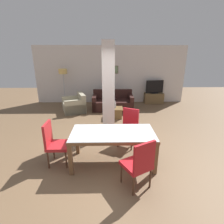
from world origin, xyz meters
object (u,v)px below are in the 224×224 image
object	(u,v)px
dining_chair_near_right	(139,163)
sofa	(113,103)
tv_stand	(154,98)
coffee_table	(115,113)
bottle	(115,105)
tv_screen	(155,87)
floor_lamp	(63,75)
dining_table	(113,138)
armchair	(75,105)
dining_chair_head_left	(54,142)
dining_chair_far_right	(129,126)

from	to	relation	value
dining_chair_near_right	sofa	xyz separation A→B (m)	(-0.35, 4.77, -0.26)
dining_chair_near_right	tv_stand	world-z (taller)	dining_chair_near_right
coffee_table	bottle	distance (m)	0.29
bottle	tv_screen	world-z (taller)	tv_screen
sofa	bottle	world-z (taller)	sofa
tv_stand	coffee_table	bearing A→B (deg)	-134.54
sofa	bottle	xyz separation A→B (m)	(0.06, -1.05, 0.21)
dining_chair_near_right	floor_lamp	bearing A→B (deg)	85.98
tv_stand	floor_lamp	world-z (taller)	floor_lamp
tv_screen	sofa	bearing A→B (deg)	15.21
dining_table	dining_chair_near_right	world-z (taller)	dining_chair_near_right
sofa	armchair	distance (m)	1.63
dining_chair_head_left	sofa	size ratio (longest dim) A/B	0.57
armchair	floor_lamp	bearing A→B (deg)	11.35
armchair	floor_lamp	size ratio (longest dim) A/B	0.69
floor_lamp	armchair	bearing A→B (deg)	-58.62
dining_chair_near_right	bottle	size ratio (longest dim) A/B	3.73
dining_chair_far_right	bottle	xyz separation A→B (m)	(-0.29, 2.09, -0.05)
dining_chair_near_right	armchair	xyz separation A→B (m)	(-1.96, 4.45, -0.27)
armchair	dining_chair_near_right	bearing A→B (deg)	-176.30
bottle	tv_stand	distance (m)	2.79
bottle	tv_screen	xyz separation A→B (m)	(1.97, 1.96, 0.32)
bottle	tv_stand	world-z (taller)	bottle
tv_screen	armchair	bearing A→B (deg)	9.73
armchair	dining_chair_head_left	bearing A→B (deg)	163.74
bottle	dining_chair_head_left	bearing A→B (deg)	-115.94
floor_lamp	sofa	bearing A→B (deg)	-18.49
tv_stand	sofa	bearing A→B (deg)	-155.88
dining_table	armchair	size ratio (longest dim) A/B	1.55
armchair	tv_screen	world-z (taller)	tv_screen
coffee_table	dining_chair_far_right	bearing A→B (deg)	-82.24
dining_chair_near_right	tv_screen	xyz separation A→B (m)	(1.68, 5.68, 0.27)
tv_stand	dining_table	bearing A→B (deg)	-113.50
sofa	dining_chair_near_right	bearing A→B (deg)	94.26
dining_chair_far_right	dining_chair_near_right	xyz separation A→B (m)	(0.00, -1.63, 0.00)
dining_table	dining_chair_far_right	size ratio (longest dim) A/B	1.84
floor_lamp	dining_chair_head_left	bearing A→B (deg)	-79.29
tv_stand	floor_lamp	xyz separation A→B (m)	(-4.29, -0.16, 1.17)
dining_chair_near_right	bottle	distance (m)	3.73
dining_table	dining_chair_near_right	size ratio (longest dim) A/B	1.84
coffee_table	floor_lamp	distance (m)	3.21
dining_chair_head_left	bottle	distance (m)	3.25
dining_chair_far_right	dining_chair_head_left	bearing A→B (deg)	53.97
dining_chair_head_left	coffee_table	world-z (taller)	dining_chair_head_left
sofa	tv_screen	world-z (taller)	tv_screen
dining_table	tv_screen	xyz separation A→B (m)	(2.12, 4.88, 0.20)
armchair	sofa	bearing A→B (deg)	-98.88
dining_table	dining_chair_head_left	size ratio (longest dim) A/B	1.84
dining_table	sofa	size ratio (longest dim) A/B	1.05
floor_lamp	tv_screen	bearing A→B (deg)	2.09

